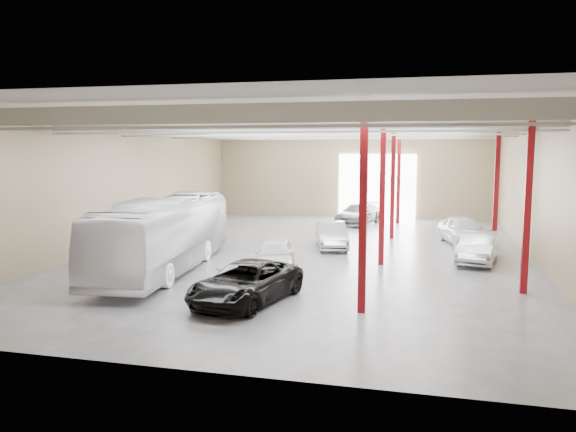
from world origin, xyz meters
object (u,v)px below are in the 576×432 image
at_px(car_row_a, 275,255).
at_px(car_row_b, 331,235).
at_px(car_right_near, 478,247).
at_px(coach_bus, 165,234).
at_px(car_right_far, 463,230).
at_px(car_row_c, 359,214).
at_px(black_sedan, 246,283).

bearing_deg(car_row_a, car_row_b, 64.76).
bearing_deg(car_right_near, car_row_b, 175.19).
height_order(coach_bus, car_right_far, coach_bus).
xyz_separation_m(coach_bus, car_row_b, (6.34, 7.41, -0.93)).
bearing_deg(car_row_c, black_sedan, -76.80).
height_order(car_row_a, car_row_b, car_row_a).
bearing_deg(black_sedan, car_row_a, 106.62).
height_order(car_row_c, car_right_near, car_right_near).
bearing_deg(coach_bus, car_right_near, 14.85).
relative_size(black_sedan, car_row_a, 1.22).
xyz_separation_m(coach_bus, black_sedan, (5.21, -4.17, -0.91)).
height_order(car_row_a, car_right_near, car_right_near).
distance_m(car_row_b, car_row_c, 10.20).
bearing_deg(car_row_c, car_row_b, -74.67).
bearing_deg(car_right_far, black_sedan, -134.13).
distance_m(car_row_a, car_row_c, 16.67).
bearing_deg(car_row_c, car_row_a, -79.21).
bearing_deg(car_row_a, car_right_far, 35.63).
bearing_deg(coach_bus, car_right_far, 31.94).
bearing_deg(car_right_far, car_row_a, -147.10).
height_order(black_sedan, car_row_b, black_sedan).
xyz_separation_m(black_sedan, car_right_near, (8.65, 9.44, 0.02)).
bearing_deg(coach_bus, black_sedan, -44.62).
bearing_deg(car_row_b, car_row_a, -118.45).
distance_m(car_row_c, car_right_near, 14.30).
xyz_separation_m(black_sedan, car_row_c, (1.41, 21.77, 0.01)).
bearing_deg(car_row_c, coach_bus, -93.71).
xyz_separation_m(coach_bus, car_row_a, (4.85, 1.03, -0.91)).
relative_size(car_right_near, car_right_far, 0.97).
distance_m(black_sedan, car_right_far, 16.80).
xyz_separation_m(car_row_b, car_right_near, (7.52, -2.13, 0.04)).
bearing_deg(coach_bus, car_row_b, 43.46).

